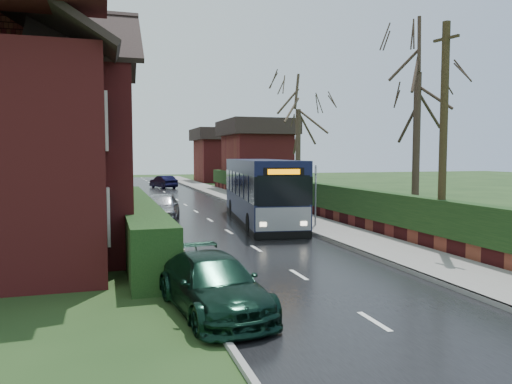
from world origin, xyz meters
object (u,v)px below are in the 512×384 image
object	(u,v)px
bus	(261,192)
bus_stop_sign	(316,187)
telegraph_pole	(443,137)
car_green	(213,284)
car_silver	(161,208)

from	to	relation	value
bus	bus_stop_sign	distance (m)	3.01
telegraph_pole	car_green	bearing A→B (deg)	-168.69
car_silver	bus_stop_sign	bearing A→B (deg)	-21.76
bus_stop_sign	telegraph_pole	size ratio (longest dim) A/B	0.37
car_green	telegraph_pole	world-z (taller)	telegraph_pole
bus_stop_sign	telegraph_pole	distance (m)	6.92
bus	car_silver	world-z (taller)	bus
telegraph_pole	bus_stop_sign	bearing A→B (deg)	92.03
bus	bus_stop_sign	xyz separation A→B (m)	(1.81, -2.38, 0.35)
bus	telegraph_pole	distance (m)	9.75
bus	car_silver	bearing A→B (deg)	167.32
car_green	bus_stop_sign	distance (m)	12.58
bus	car_green	xyz separation A→B (m)	(-5.09, -12.82, -0.93)
car_green	bus_stop_sign	bearing A→B (deg)	49.98
bus	car_green	world-z (taller)	bus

